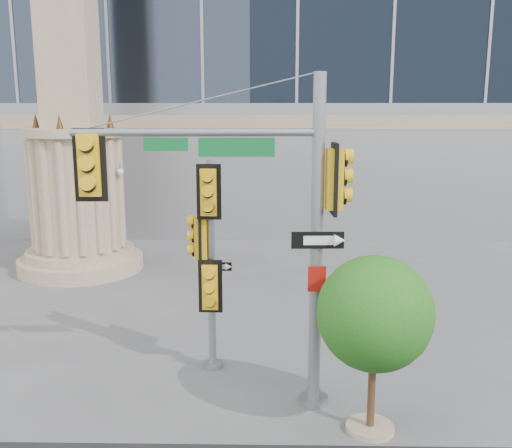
{
  "coord_description": "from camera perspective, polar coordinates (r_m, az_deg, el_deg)",
  "views": [
    {
      "loc": [
        0.73,
        -10.93,
        5.69
      ],
      "look_at": [
        0.49,
        2.0,
        3.11
      ],
      "focal_mm": 40.0,
      "sensor_mm": 36.0,
      "label": 1
    }
  ],
  "objects": [
    {
      "name": "street_tree",
      "position": [
        10.28,
        11.98,
        -9.18
      ],
      "size": [
        2.08,
        2.04,
        3.25
      ],
      "color": "tan",
      "rests_on": "ground"
    },
    {
      "name": "main_signal_pole",
      "position": [
        10.51,
        -0.07,
        1.72
      ],
      "size": [
        4.95,
        0.62,
        6.37
      ],
      "rotation": [
        0.0,
        0.0,
        0.04
      ],
      "color": "slate",
      "rests_on": "ground"
    },
    {
      "name": "ground",
      "position": [
        12.34,
        -2.55,
        -16.17
      ],
      "size": [
        120.0,
        120.0,
        0.0
      ],
      "primitive_type": "plane",
      "color": "#545456",
      "rests_on": "ground"
    },
    {
      "name": "secondary_signal_pole",
      "position": [
        12.3,
        -4.81,
        -2.6
      ],
      "size": [
        0.8,
        0.61,
        4.67
      ],
      "rotation": [
        0.0,
        0.0,
        -0.02
      ],
      "color": "slate",
      "rests_on": "ground"
    },
    {
      "name": "monument",
      "position": [
        21.04,
        -17.88,
        10.28
      ],
      "size": [
        4.4,
        4.4,
        16.6
      ],
      "color": "tan",
      "rests_on": "ground"
    }
  ]
}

